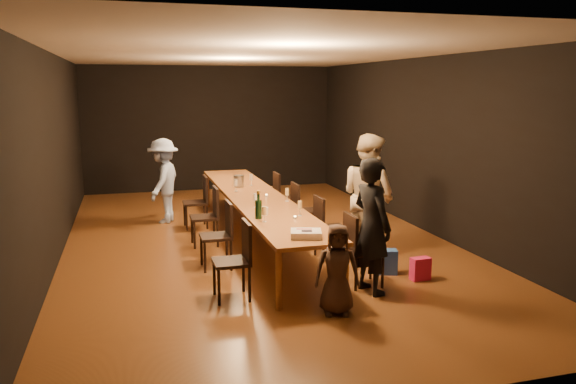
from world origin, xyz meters
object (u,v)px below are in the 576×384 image
object	(u,v)px
chair_left_1	(216,236)
champagne_bottle	(258,205)
chair_left_0	(231,261)
plate_stack	(262,211)
woman_birthday	(372,226)
chair_right_3	(287,197)
birthday_cake	(306,234)
chair_right_1	(331,227)
chair_left_2	(204,217)
child	(337,269)
chair_left_3	(195,202)
man_blue	(164,181)
chair_right_0	(364,250)
ice_bucket	(239,181)
table	(256,199)
woman_tan	(368,195)
chair_right_2	(306,210)

from	to	relation	value
chair_left_1	champagne_bottle	size ratio (longest dim) A/B	2.45
chair_left_0	plate_stack	world-z (taller)	chair_left_0
woman_birthday	plate_stack	xyz separation A→B (m)	(-1.05, 1.33, -0.03)
chair_right_3	plate_stack	size ratio (longest dim) A/B	5.23
chair_left_0	birthday_cake	xyz separation A→B (m)	(0.85, -0.23, 0.33)
chair_right_1	plate_stack	size ratio (longest dim) A/B	5.23
chair_left_2	child	world-z (taller)	child
chair_left_3	man_blue	xyz separation A→B (m)	(-0.50, 0.57, 0.32)
chair_right_3	man_blue	world-z (taller)	man_blue
chair_left_2	champagne_bottle	xyz separation A→B (m)	(0.53, -1.55, 0.48)
plate_stack	chair_right_0	bearing A→B (deg)	-45.40
chair_right_0	man_blue	distance (m)	4.73
chair_right_3	chair_left_0	distance (m)	3.98
child	champagne_bottle	world-z (taller)	champagne_bottle
woman_birthday	man_blue	bearing A→B (deg)	11.34
woman_birthday	ice_bucket	bearing A→B (deg)	-0.55
chair_right_1	chair_left_2	distance (m)	2.08
table	woman_birthday	distance (m)	2.78
table	chair_left_0	distance (m)	2.56
chair_left_3	plate_stack	bearing A→B (deg)	-165.89
chair_right_3	chair_left_2	bearing A→B (deg)	-54.78
table	chair_left_0	bearing A→B (deg)	-109.50
chair_right_1	ice_bucket	size ratio (longest dim) A/B	4.62
chair_left_1	ice_bucket	bearing A→B (deg)	-19.16
chair_right_0	chair_left_3	size ratio (longest dim) A/B	1.00
table	woman_tan	bearing A→B (deg)	-40.63
chair_right_0	woman_birthday	distance (m)	0.45
chair_right_3	woman_tan	bearing A→B (deg)	13.24
champagne_bottle	chair_right_3	bearing A→B (deg)	66.95
man_blue	table	bearing A→B (deg)	60.37
woman_tan	champagne_bottle	bearing A→B (deg)	78.80
chair_right_1	chair_left_0	world-z (taller)	same
chair_left_2	champagne_bottle	bearing A→B (deg)	-161.02
birthday_cake	chair_left_1	bearing A→B (deg)	137.35
chair_right_1	child	distance (m)	2.07
chair_left_0	man_blue	world-z (taller)	man_blue
man_blue	chair_left_2	bearing A→B (deg)	38.86
woman_tan	birthday_cake	xyz separation A→B (m)	(-1.42, -1.41, -0.12)
man_blue	ice_bucket	world-z (taller)	man_blue
chair_left_0	ice_bucket	bearing A→B (deg)	-12.60
table	woman_birthday	size ratio (longest dim) A/B	3.60
child	chair_left_0	bearing A→B (deg)	159.60
chair_left_3	champagne_bottle	distance (m)	2.84
chair_right_0	child	size ratio (longest dim) A/B	0.91
child	woman_birthday	bearing A→B (deg)	54.79
table	woman_tan	xyz separation A→B (m)	(1.42, -1.22, 0.21)
chair_right_1	champagne_bottle	bearing A→B (deg)	-73.54
chair_left_3	chair_right_3	bearing A→B (deg)	-90.00
man_blue	chair_right_2	bearing A→B (deg)	74.19
birthday_cake	champagne_bottle	size ratio (longest dim) A/B	1.11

